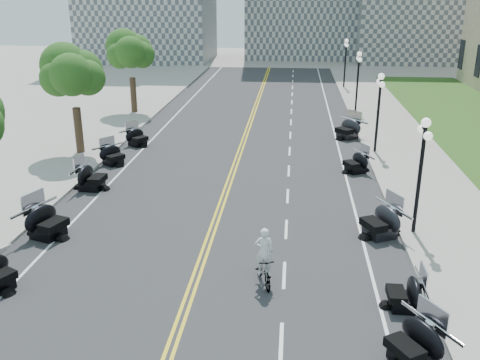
{
  "coord_description": "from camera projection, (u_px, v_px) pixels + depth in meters",
  "views": [
    {
      "loc": [
        3.31,
        -17.36,
        9.89
      ],
      "look_at": [
        1.11,
        4.61,
        2.0
      ],
      "focal_mm": 40.0,
      "sensor_mm": 36.0,
      "label": 1
    }
  ],
  "objects": [
    {
      "name": "ground",
      "position": [
        198.0,
        271.0,
        19.9
      ],
      "size": [
        160.0,
        160.0,
        0.0
      ],
      "primitive_type": "plane",
      "color": "gray"
    },
    {
      "name": "road",
      "position": [
        230.0,
        181.0,
        29.27
      ],
      "size": [
        16.0,
        90.0,
        0.01
      ],
      "primitive_type": "cube",
      "color": "#333335",
      "rests_on": "ground"
    },
    {
      "name": "centerline_yellow_a",
      "position": [
        228.0,
        180.0,
        29.28
      ],
      "size": [
        0.12,
        90.0,
        0.0
      ],
      "primitive_type": "cube",
      "color": "yellow",
      "rests_on": "road"
    },
    {
      "name": "centerline_yellow_b",
      "position": [
        232.0,
        181.0,
        29.26
      ],
      "size": [
        0.12,
        90.0,
        0.0
      ],
      "primitive_type": "cube",
      "color": "yellow",
      "rests_on": "road"
    },
    {
      "name": "edge_line_north",
      "position": [
        348.0,
        185.0,
        28.67
      ],
      "size": [
        0.12,
        90.0,
        0.0
      ],
      "primitive_type": "cube",
      "color": "white",
      "rests_on": "road"
    },
    {
      "name": "edge_line_south",
      "position": [
        116.0,
        177.0,
        29.87
      ],
      "size": [
        0.12,
        90.0,
        0.0
      ],
      "primitive_type": "cube",
      "color": "white",
      "rests_on": "road"
    },
    {
      "name": "lane_dash_5",
      "position": [
        281.0,
        342.0,
        15.85
      ],
      "size": [
        0.12,
        2.0,
        0.0
      ],
      "primitive_type": "cube",
      "color": "white",
      "rests_on": "road"
    },
    {
      "name": "lane_dash_6",
      "position": [
        284.0,
        275.0,
        19.6
      ],
      "size": [
        0.12,
        2.0,
        0.0
      ],
      "primitive_type": "cube",
      "color": "white",
      "rests_on": "road"
    },
    {
      "name": "lane_dash_7",
      "position": [
        286.0,
        229.0,
        23.35
      ],
      "size": [
        0.12,
        2.0,
        0.0
      ],
      "primitive_type": "cube",
      "color": "white",
      "rests_on": "road"
    },
    {
      "name": "lane_dash_8",
      "position": [
        288.0,
        196.0,
        27.09
      ],
      "size": [
        0.12,
        2.0,
        0.0
      ],
      "primitive_type": "cube",
      "color": "white",
      "rests_on": "road"
    },
    {
      "name": "lane_dash_9",
      "position": [
        289.0,
        171.0,
        30.84
      ],
      "size": [
        0.12,
        2.0,
        0.0
      ],
      "primitive_type": "cube",
      "color": "white",
      "rests_on": "road"
    },
    {
      "name": "lane_dash_10",
      "position": [
        290.0,
        151.0,
        34.59
      ],
      "size": [
        0.12,
        2.0,
        0.0
      ],
      "primitive_type": "cube",
      "color": "white",
      "rests_on": "road"
    },
    {
      "name": "lane_dash_11",
      "position": [
        290.0,
        135.0,
        38.34
      ],
      "size": [
        0.12,
        2.0,
        0.0
      ],
      "primitive_type": "cube",
      "color": "white",
      "rests_on": "road"
    },
    {
      "name": "lane_dash_12",
      "position": [
        291.0,
        122.0,
        42.08
      ],
      "size": [
        0.12,
        2.0,
        0.0
      ],
      "primitive_type": "cube",
      "color": "white",
      "rests_on": "road"
    },
    {
      "name": "lane_dash_13",
      "position": [
        291.0,
        111.0,
        45.83
      ],
      "size": [
        0.12,
        2.0,
        0.0
      ],
      "primitive_type": "cube",
      "color": "white",
      "rests_on": "road"
    },
    {
      "name": "lane_dash_14",
      "position": [
        292.0,
        102.0,
        49.58
      ],
      "size": [
        0.12,
        2.0,
        0.0
      ],
      "primitive_type": "cube",
      "color": "white",
      "rests_on": "road"
    },
    {
      "name": "lane_dash_15",
      "position": [
        292.0,
        94.0,
        53.33
      ],
      "size": [
        0.12,
        2.0,
        0.0
      ],
      "primitive_type": "cube",
      "color": "white",
      "rests_on": "road"
    },
    {
      "name": "lane_dash_16",
      "position": [
        292.0,
        87.0,
        57.07
      ],
      "size": [
        0.12,
        2.0,
        0.0
      ],
      "primitive_type": "cube",
      "color": "white",
      "rests_on": "road"
    },
    {
      "name": "lane_dash_17",
      "position": [
        293.0,
        81.0,
        60.82
      ],
      "size": [
        0.12,
        2.0,
        0.0
      ],
      "primitive_type": "cube",
      "color": "white",
      "rests_on": "road"
    },
    {
      "name": "lane_dash_18",
      "position": [
        293.0,
        76.0,
        64.57
      ],
      "size": [
        0.12,
        2.0,
        0.0
      ],
      "primitive_type": "cube",
      "color": "white",
      "rests_on": "road"
    },
    {
      "name": "lane_dash_19",
      "position": [
        293.0,
        71.0,
        68.32
      ],
      "size": [
        0.12,
        2.0,
        0.0
      ],
      "primitive_type": "cube",
      "color": "white",
      "rests_on": "road"
    },
    {
      "name": "sidewalk_north",
      "position": [
        427.0,
        186.0,
        28.26
      ],
      "size": [
        5.0,
        90.0,
        0.15
      ],
      "primitive_type": "cube",
      "color": "#9E9991",
      "rests_on": "ground"
    },
    {
      "name": "sidewalk_south",
      "position": [
        46.0,
        173.0,
        30.23
      ],
      "size": [
        5.0,
        90.0,
        0.15
      ],
      "primitive_type": "cube",
      "color": "#9E9991",
      "rests_on": "ground"
    },
    {
      "name": "street_lamp_2",
      "position": [
        420.0,
        177.0,
        21.97
      ],
      "size": [
        0.5,
        1.2,
        4.9
      ],
      "primitive_type": null,
      "color": "black",
      "rests_on": "sidewalk_north"
    },
    {
      "name": "street_lamp_3",
      "position": [
        378.0,
        114.0,
        33.21
      ],
      "size": [
        0.5,
        1.2,
        4.9
      ],
      "primitive_type": null,
      "color": "black",
      "rests_on": "sidewalk_north"
    },
    {
      "name": "street_lamp_4",
      "position": [
        357.0,
        82.0,
        44.45
      ],
      "size": [
        0.5,
        1.2,
        4.9
      ],
      "primitive_type": null,
      "color": "black",
      "rests_on": "sidewalk_north"
    },
    {
      "name": "street_lamp_5",
      "position": [
        345.0,
        63.0,
        55.7
      ],
      "size": [
        0.5,
        1.2,
        4.9
      ],
      "primitive_type": null,
      "color": "black",
      "rests_on": "sidewalk_north"
    },
    {
      "name": "tree_3",
      "position": [
        73.0,
        79.0,
        32.36
      ],
      "size": [
        4.8,
        4.8,
        9.2
      ],
      "primitive_type": null,
      "color": "#235619",
      "rests_on": "sidewalk_south"
    },
    {
      "name": "tree_4",
      "position": [
        131.0,
        56.0,
        43.6
      ],
      "size": [
        4.8,
        4.8,
        9.2
      ],
      "primitive_type": null,
      "color": "#235619",
      "rests_on": "sidewalk_south"
    },
    {
      "name": "motorcycle_n_4",
      "position": [
        414.0,
        341.0,
        14.81
      ],
      "size": [
        2.75,
        2.75,
        1.4
      ],
      "primitive_type": null,
      "rotation": [
        0.0,
        0.0,
        -1.02
      ],
      "color": "black",
      "rests_on": "road"
    },
    {
      "name": "motorcycle_n_5",
      "position": [
        405.0,
        292.0,
        17.37
      ],
      "size": [
        1.78,
        1.78,
        1.24
      ],
      "primitive_type": null,
      "rotation": [
        0.0,
        0.0,
        -1.57
      ],
      "color": "black",
      "rests_on": "road"
    },
    {
      "name": "motorcycle_n_6",
      "position": [
        381.0,
        220.0,
        22.44
      ],
      "size": [
        2.89,
        2.89,
        1.51
      ],
      "primitive_type": null,
      "rotation": [
        0.0,
        0.0,
        -1.1
      ],
      "color": "black",
      "rests_on": "road"
    },
    {
      "name": "motorcycle_n_8",
      "position": [
        356.0,
        161.0,
        30.41
      ],
      "size": [
        2.49,
        2.49,
        1.29
      ],
      "primitive_type": null,
      "rotation": [
        0.0,
        0.0,
        -1.09
      ],
      "color": "black",
      "rests_on": "road"
    },
    {
      "name": "motorcycle_n_10",
      "position": [
        348.0,
        128.0,
        37.31
      ],
      "size": [
        3.1,
        3.1,
        1.54
      ],
      "primitive_type": null,
      "rotation": [
        0.0,
        0.0,
        -0.83
      ],
      "color": "black",
      "rests_on": "road"
    },
    {
      "name": "motorcycle_s_6",
      "position": [
        47.0,
        220.0,
        22.39
      ],
      "size": [
        2.82,
        2.82,
        1.55
      ],
      "primitive_type": null,
      "rotation": [
        0.0,
        0.0,
        1.24
      ],
      "color": "black",
      "rests_on": "road"
    },
    {
      "name": "motorcycle_s_7",
      "position": [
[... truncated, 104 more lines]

